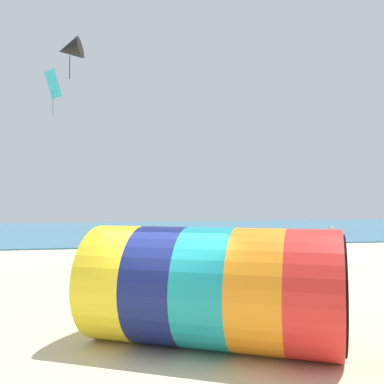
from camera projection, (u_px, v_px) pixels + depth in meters
name	position (u px, v px, depth m)	size (l,w,h in m)	color
ground_plane	(162.00, 352.00, 8.95)	(120.00, 120.00, 0.00)	beige
sea	(112.00, 230.00, 49.07)	(120.00, 40.00, 0.10)	teal
giant_inflatable_tube	(212.00, 287.00, 9.29)	(5.99, 4.89, 2.60)	yellow
kite_black_delta	(70.00, 49.00, 18.91)	(1.35, 1.22, 1.90)	black
kite_cyan_diamond	(53.00, 85.00, 23.29)	(1.02, 1.13, 2.47)	#2DB2C6
bystander_near_water	(342.00, 252.00, 20.45)	(0.34, 0.42, 1.56)	black
bystander_mid_beach	(332.00, 241.00, 24.83)	(0.38, 0.25, 1.75)	#726651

